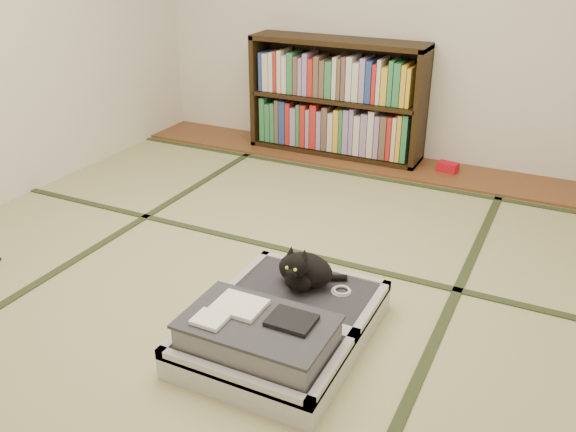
% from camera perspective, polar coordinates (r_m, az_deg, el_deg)
% --- Properties ---
extents(floor, '(4.50, 4.50, 0.00)m').
position_cam_1_polar(floor, '(3.24, -3.55, -6.22)').
color(floor, tan).
rests_on(floor, ground).
extents(wood_strip, '(4.00, 0.50, 0.02)m').
position_cam_1_polar(wood_strip, '(4.90, 8.05, 5.01)').
color(wood_strip, brown).
rests_on(wood_strip, ground).
extents(red_item, '(0.16, 0.12, 0.07)m').
position_cam_1_polar(red_item, '(4.78, 14.71, 4.46)').
color(red_item, red).
rests_on(red_item, wood_strip).
extents(tatami_borders, '(4.00, 4.50, 0.01)m').
position_cam_1_polar(tatami_borders, '(3.62, 0.30, -2.49)').
color(tatami_borders, '#2D381E').
rests_on(tatami_borders, ground).
extents(bookcase, '(1.41, 0.32, 0.92)m').
position_cam_1_polar(bookcase, '(4.95, 4.54, 10.75)').
color(bookcase, black).
rests_on(bookcase, wood_strip).
extents(suitcase, '(0.70, 0.93, 0.28)m').
position_cam_1_polar(suitcase, '(2.73, -0.86, -10.40)').
color(suitcase, silver).
rests_on(suitcase, floor).
extents(cat, '(0.31, 0.31, 0.25)m').
position_cam_1_polar(cat, '(2.89, 1.46, -5.14)').
color(cat, black).
rests_on(cat, suitcase).
extents(cable_coil, '(0.10, 0.10, 0.02)m').
position_cam_1_polar(cable_coil, '(2.90, 5.01, -6.99)').
color(cable_coil, white).
rests_on(cable_coil, suitcase).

